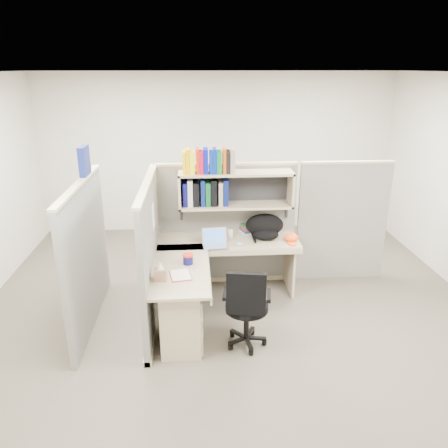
{
  "coord_description": "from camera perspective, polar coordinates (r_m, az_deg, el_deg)",
  "views": [
    {
      "loc": [
        -0.39,
        -4.46,
        2.75
      ],
      "look_at": [
        -0.07,
        0.25,
        1.05
      ],
      "focal_mm": 35.0,
      "sensor_mm": 36.0,
      "label": 1
    }
  ],
  "objects": [
    {
      "name": "mouse",
      "position": [
        5.26,
        2.07,
        -2.62
      ],
      "size": [
        0.11,
        0.09,
        0.03
      ],
      "primitive_type": "ellipsoid",
      "rotation": [
        0.0,
        0.0,
        -0.38
      ],
      "color": "#9BBDDC",
      "rests_on": "desk"
    },
    {
      "name": "ground",
      "position": [
        5.25,
        1.02,
        -11.8
      ],
      "size": [
        6.0,
        6.0,
        0.0
      ],
      "primitive_type": "plane",
      "color": "#3B342D",
      "rests_on": "ground"
    },
    {
      "name": "backpack",
      "position": [
        5.48,
        5.42,
        -0.36
      ],
      "size": [
        0.57,
        0.49,
        0.28
      ],
      "primitive_type": null,
      "rotation": [
        0.0,
        0.0,
        -0.29
      ],
      "color": "black",
      "rests_on": "desk"
    },
    {
      "name": "cubicle",
      "position": [
        5.24,
        -3.34,
        -0.82
      ],
      "size": [
        3.79,
        1.84,
        1.95
      ],
      "color": "#61615C",
      "rests_on": "ground"
    },
    {
      "name": "laptop",
      "position": [
        5.18,
        -1.13,
        -1.91
      ],
      "size": [
        0.32,
        0.32,
        0.21
      ],
      "primitive_type": null,
      "rotation": [
        0.0,
        0.0,
        0.08
      ],
      "color": "silver",
      "rests_on": "desk"
    },
    {
      "name": "orange_cap",
      "position": [
        5.44,
        8.76,
        -1.73
      ],
      "size": [
        0.19,
        0.21,
        0.1
      ],
      "primitive_type": null,
      "rotation": [
        0.0,
        0.0,
        -0.06
      ],
      "color": "#FF5416",
      "rests_on": "desk"
    },
    {
      "name": "paper_cup",
      "position": [
        5.51,
        0.83,
        -1.22
      ],
      "size": [
        0.08,
        0.08,
        0.09
      ],
      "primitive_type": "cylinder",
      "rotation": [
        0.0,
        0.0,
        -0.27
      ],
      "color": "silver",
      "rests_on": "desk"
    },
    {
      "name": "task_chair",
      "position": [
        4.56,
        2.93,
        -12.34
      ],
      "size": [
        0.51,
        0.47,
        0.93
      ],
      "color": "black",
      "rests_on": "ground"
    },
    {
      "name": "snack_canister",
      "position": [
        4.77,
        -4.72,
        -4.57
      ],
      "size": [
        0.11,
        0.11,
        0.11
      ],
      "color": "#100E54",
      "rests_on": "desk"
    },
    {
      "name": "loose_paper",
      "position": [
        4.56,
        -5.7,
        -6.61
      ],
      "size": [
        0.23,
        0.29,
        0.0
      ],
      "primitive_type": null,
      "rotation": [
        0.0,
        0.0,
        0.16
      ],
      "color": "silver",
      "rests_on": "desk"
    },
    {
      "name": "book_stack",
      "position": [
        5.66,
        3.08,
        -0.57
      ],
      "size": [
        0.23,
        0.27,
        0.11
      ],
      "primitive_type": null,
      "rotation": [
        0.0,
        0.0,
        0.33
      ],
      "color": "slate",
      "rests_on": "desk"
    },
    {
      "name": "tissue_box",
      "position": [
        4.45,
        -8.32,
        -6.08
      ],
      "size": [
        0.12,
        0.12,
        0.19
      ],
      "primitive_type": null,
      "rotation": [
        0.0,
        0.0,
        -0.01
      ],
      "color": "#A8795F",
      "rests_on": "desk"
    },
    {
      "name": "desk",
      "position": [
        4.77,
        -3.6,
        -9.25
      ],
      "size": [
        1.74,
        1.75,
        0.73
      ],
      "color": "tan",
      "rests_on": "ground"
    },
    {
      "name": "room_shell",
      "position": [
        4.62,
        1.14,
        5.6
      ],
      "size": [
        6.0,
        6.0,
        6.0
      ],
      "color": "#BDB6AB",
      "rests_on": "ground"
    }
  ]
}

